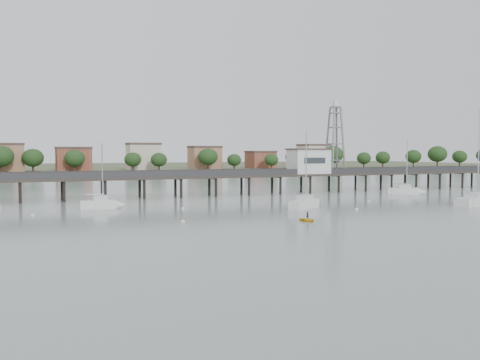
{
  "coord_description": "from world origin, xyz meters",
  "views": [
    {
      "loc": [
        -32.41,
        -37.68,
        8.54
      ],
      "look_at": [
        1.61,
        42.0,
        4.0
      ],
      "focal_mm": 40.0,
      "sensor_mm": 36.0,
      "label": 1
    }
  ],
  "objects_px": {
    "lattice_tower": "(335,140)",
    "sailboat_c": "(308,204)",
    "sailboat_b": "(106,204)",
    "yellow_dinghy": "(307,221)",
    "pier": "(196,177)",
    "sailboat_e": "(410,191)"
  },
  "relations": [
    {
      "from": "lattice_tower",
      "to": "sailboat_c",
      "type": "relative_size",
      "value": 1.23
    },
    {
      "from": "sailboat_c",
      "to": "sailboat_b",
      "type": "xyz_separation_m",
      "value": [
        -28.74,
        10.96,
        0.01
      ]
    },
    {
      "from": "yellow_dinghy",
      "to": "pier",
      "type": "bearing_deg",
      "value": 86.4
    },
    {
      "from": "pier",
      "to": "sailboat_c",
      "type": "distance_m",
      "value": 28.45
    },
    {
      "from": "lattice_tower",
      "to": "sailboat_e",
      "type": "distance_m",
      "value": 18.92
    },
    {
      "from": "sailboat_b",
      "to": "sailboat_c",
      "type": "bearing_deg",
      "value": -16.8
    },
    {
      "from": "sailboat_b",
      "to": "lattice_tower",
      "type": "bearing_deg",
      "value": 21.26
    },
    {
      "from": "sailboat_c",
      "to": "sailboat_b",
      "type": "relative_size",
      "value": 1.22
    },
    {
      "from": "sailboat_b",
      "to": "yellow_dinghy",
      "type": "height_order",
      "value": "sailboat_b"
    },
    {
      "from": "lattice_tower",
      "to": "yellow_dinghy",
      "type": "distance_m",
      "value": 51.97
    },
    {
      "from": "sailboat_e",
      "to": "yellow_dinghy",
      "type": "xyz_separation_m",
      "value": [
        -40.17,
        -28.17,
        -0.65
      ]
    },
    {
      "from": "lattice_tower",
      "to": "sailboat_c",
      "type": "bearing_deg",
      "value": -129.79
    },
    {
      "from": "sailboat_c",
      "to": "pier",
      "type": "bearing_deg",
      "value": 75.09
    },
    {
      "from": "pier",
      "to": "sailboat_c",
      "type": "bearing_deg",
      "value": -70.92
    },
    {
      "from": "sailboat_e",
      "to": "lattice_tower",
      "type": "bearing_deg",
      "value": 161.58
    },
    {
      "from": "sailboat_b",
      "to": "yellow_dinghy",
      "type": "bearing_deg",
      "value": -46.37
    },
    {
      "from": "sailboat_c",
      "to": "sailboat_e",
      "type": "relative_size",
      "value": 1.08
    },
    {
      "from": "sailboat_b",
      "to": "yellow_dinghy",
      "type": "distance_m",
      "value": 32.23
    },
    {
      "from": "lattice_tower",
      "to": "sailboat_c",
      "type": "distance_m",
      "value": 36.32
    },
    {
      "from": "pier",
      "to": "sailboat_e",
      "type": "bearing_deg",
      "value": -16.81
    },
    {
      "from": "sailboat_c",
      "to": "yellow_dinghy",
      "type": "bearing_deg",
      "value": -154.6
    },
    {
      "from": "pier",
      "to": "sailboat_c",
      "type": "height_order",
      "value": "sailboat_c"
    }
  ]
}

